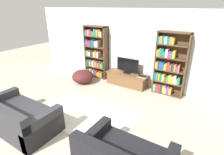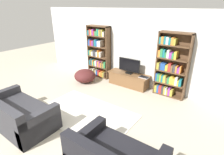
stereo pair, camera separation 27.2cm
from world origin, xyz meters
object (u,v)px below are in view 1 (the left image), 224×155
laptop (143,76)px  couch_left_sectional (19,118)px  beanbag_ottoman (83,76)px  bookshelf_left (96,53)px  tv_stand (127,79)px  television (128,65)px  bookshelf_right (169,66)px

laptop → couch_left_sectional: bearing=-115.2°
couch_left_sectional → beanbag_ottoman: size_ratio=2.34×
bookshelf_left → tv_stand: bookshelf_left is taller
television → beanbag_ottoman: (-1.50, -0.67, -0.50)m
television → couch_left_sectional: bearing=-106.2°
bookshelf_left → beanbag_ottoman: 1.07m
bookshelf_right → television: 1.39m
bookshelf_left → television: bearing=-4.6°
tv_stand → couch_left_sectional: 3.60m
bookshelf_right → beanbag_ottoman: bookshelf_right is taller
bookshelf_left → bookshelf_right: 2.82m
bookshelf_right → bookshelf_left: bearing=-180.0°
bookshelf_right → laptop: bookshelf_right is taller
bookshelf_left → laptop: bearing=-4.4°
bookshelf_left → television: 1.48m
bookshelf_right → beanbag_ottoman: bearing=-164.6°
television → bookshelf_right: bearing=4.9°
bookshelf_right → tv_stand: bearing=-174.5°
beanbag_ottoman → bookshelf_right: bearing=15.4°
tv_stand → laptop: (0.60, -0.03, 0.24)m
tv_stand → beanbag_ottoman: 1.63m
bookshelf_left → couch_left_sectional: size_ratio=1.08×
bookshelf_left → beanbag_ottoman: bookshelf_left is taller
couch_left_sectional → beanbag_ottoman: (-0.49, 2.80, -0.05)m
tv_stand → couch_left_sectional: bearing=-106.3°
bookshelf_right → tv_stand: 1.54m
bookshelf_left → tv_stand: (1.46, -0.13, -0.73)m
bookshelf_left → bookshelf_right: bearing=0.0°
television → couch_left_sectional: television is taller
bookshelf_left → beanbag_ottoman: bearing=-92.9°
laptop → beanbag_ottoman: (-2.10, -0.63, -0.23)m
bookshelf_left → bookshelf_right: same height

